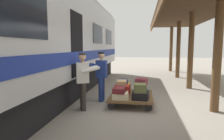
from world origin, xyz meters
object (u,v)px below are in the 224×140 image
object	(u,v)px
suitcase_cream_canvas	(120,95)
suitcase_maroon_trunk	(120,90)
suitcase_slate_roller	(141,92)
porter_by_door	(83,79)
porter_in_overalls	(101,75)
suitcase_red_plastic	(122,90)
suitcase_black_hardshell	(141,95)
suitcase_burgundy_valise	(141,82)
luggage_cart	(131,96)
suitcase_olive_duffel	(140,88)
suitcase_yellow_case	(123,87)
suitcase_navy_fabric	(123,81)
train_car	(33,41)
suitcase_tan_vintage	(122,83)
suitcase_teal_softside	(141,89)

from	to	relation	value
suitcase_cream_canvas	suitcase_maroon_trunk	world-z (taller)	suitcase_maroon_trunk
suitcase_slate_roller	porter_by_door	distance (m)	1.96
porter_in_overalls	suitcase_red_plastic	bearing A→B (deg)	167.03
suitcase_black_hardshell	suitcase_burgundy_valise	distance (m)	1.00
luggage_cart	suitcase_maroon_trunk	world-z (taller)	suitcase_maroon_trunk
luggage_cart	suitcase_olive_duffel	size ratio (longest dim) A/B	4.16
luggage_cart	suitcase_slate_roller	size ratio (longest dim) A/B	3.48
suitcase_yellow_case	suitcase_navy_fabric	size ratio (longest dim) A/B	1.27
train_car	suitcase_maroon_trunk	world-z (taller)	train_car
suitcase_yellow_case	porter_by_door	distance (m)	1.79
suitcase_black_hardshell	suitcase_cream_canvas	world-z (taller)	suitcase_black_hardshell
luggage_cart	suitcase_olive_duffel	bearing A→B (deg)	120.36
suitcase_yellow_case	suitcase_slate_roller	bearing A→B (deg)	142.06
suitcase_black_hardshell	suitcase_olive_duffel	distance (m)	0.24
suitcase_navy_fabric	porter_by_door	size ratio (longest dim) A/B	0.21
porter_by_door	suitcase_tan_vintage	bearing A→B (deg)	-139.82
porter_by_door	suitcase_navy_fabric	bearing A→B (deg)	-127.50
suitcase_red_plastic	suitcase_navy_fabric	size ratio (longest dim) A/B	1.39
suitcase_burgundy_valise	suitcase_black_hardshell	bearing A→B (deg)	89.50
suitcase_yellow_case	suitcase_burgundy_valise	size ratio (longest dim) A/B	1.10
suitcase_yellow_case	porter_in_overalls	bearing A→B (deg)	22.45
train_car	suitcase_red_plastic	xyz separation A→B (m)	(-2.88, -0.41, -1.61)
luggage_cart	suitcase_red_plastic	distance (m)	0.37
train_car	suitcase_red_plastic	world-z (taller)	train_car
suitcase_yellow_case	suitcase_navy_fabric	world-z (taller)	suitcase_navy_fabric
suitcase_teal_softside	suitcase_yellow_case	world-z (taller)	suitcase_yellow_case
suitcase_teal_softside	suitcase_yellow_case	distance (m)	0.62
suitcase_teal_softside	suitcase_burgundy_valise	xyz separation A→B (m)	(-0.01, -0.00, 0.24)
train_car	suitcase_black_hardshell	distance (m)	3.87
suitcase_olive_duffel	porter_by_door	xyz separation A→B (m)	(1.66, 0.37, 0.28)
suitcase_slate_roller	suitcase_olive_duffel	distance (m)	0.56
suitcase_red_plastic	suitcase_cream_canvas	bearing A→B (deg)	90.00
suitcase_olive_duffel	suitcase_red_plastic	bearing A→B (deg)	-39.70
suitcase_navy_fabric	porter_in_overalls	world-z (taller)	porter_in_overalls
suitcase_burgundy_valise	suitcase_maroon_trunk	bearing A→B (deg)	57.29
suitcase_cream_canvas	suitcase_slate_roller	xyz separation A→B (m)	(-0.62, -0.49, -0.00)
suitcase_tan_vintage	suitcase_navy_fabric	bearing A→B (deg)	-88.92
suitcase_cream_canvas	porter_by_door	world-z (taller)	porter_by_door
suitcase_red_plastic	porter_by_door	world-z (taller)	porter_by_door
suitcase_red_plastic	suitcase_black_hardshell	world-z (taller)	suitcase_red_plastic
suitcase_teal_softside	suitcase_cream_canvas	distance (m)	1.15
suitcase_cream_canvas	suitcase_yellow_case	world-z (taller)	suitcase_yellow_case
suitcase_slate_roller	suitcase_burgundy_valise	world-z (taller)	suitcase_burgundy_valise
suitcase_burgundy_valise	porter_in_overalls	distance (m)	1.45
luggage_cart	porter_in_overalls	bearing A→B (deg)	-9.26
suitcase_red_plastic	suitcase_slate_roller	size ratio (longest dim) A/B	1.00
suitcase_cream_canvas	suitcase_yellow_case	bearing A→B (deg)	-90.00
suitcase_tan_vintage	suitcase_burgundy_valise	size ratio (longest dim) A/B	1.12
luggage_cart	porter_by_door	bearing A→B (deg)	32.45
suitcase_yellow_case	suitcase_maroon_trunk	world-z (taller)	suitcase_maroon_trunk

